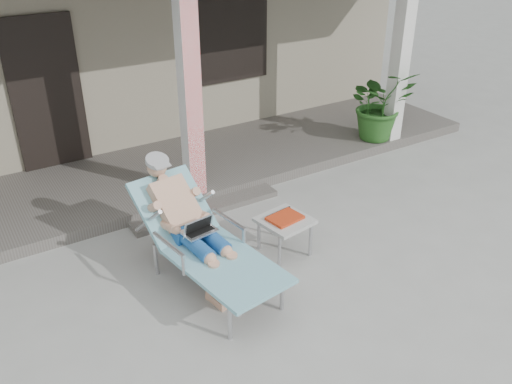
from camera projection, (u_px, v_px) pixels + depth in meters
ground at (289, 287)px, 5.59m from camera, size 60.00×60.00×0.00m
house at (83, 20)px, 9.67m from camera, size 10.40×5.40×3.30m
porch_deck at (170, 173)px, 7.80m from camera, size 10.00×2.00×0.15m
porch_step at (206, 208)px, 6.95m from camera, size 2.00×0.30×0.07m
lounger at (196, 213)px, 5.38m from camera, size 0.99×2.00×1.27m
side_table at (285, 222)px, 5.97m from camera, size 0.59×0.59×0.47m
potted_palm at (380, 104)px, 8.50m from camera, size 1.25×1.16×1.13m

